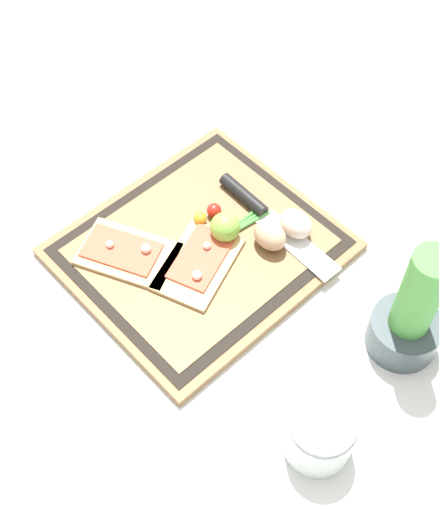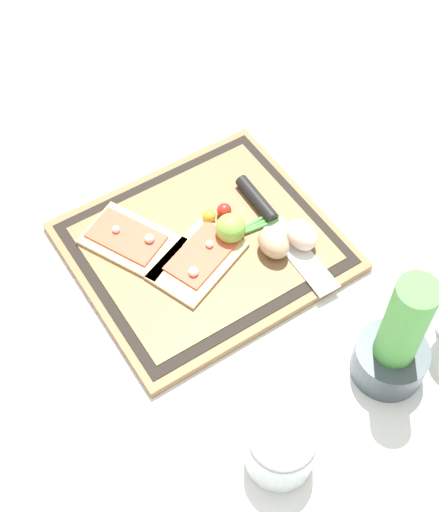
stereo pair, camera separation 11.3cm
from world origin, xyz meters
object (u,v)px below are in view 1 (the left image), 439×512
object	(u,v)px
cherry_tomato_red	(214,210)
herb_pot	(411,317)
lime	(225,227)
egg_brown	(270,236)
pizza_slice_far	(199,263)
egg_pink	(295,224)
knife	(258,209)
pizza_slice_near	(127,253)
cherry_tomato_yellow	(200,219)
sauce_jar	(319,436)

from	to	relation	value
cherry_tomato_red	herb_pot	world-z (taller)	herb_pot
herb_pot	lime	bearing A→B (deg)	-78.17
egg_brown	cherry_tomato_red	distance (m)	0.11
pizza_slice_far	lime	distance (m)	0.07
egg_pink	herb_pot	size ratio (longest dim) A/B	0.27
knife	egg_pink	bearing A→B (deg)	100.52
knife	egg_pink	distance (m)	0.07
lime	egg_brown	bearing A→B (deg)	125.05
herb_pot	pizza_slice_near	bearing A→B (deg)	-62.41
pizza_slice_near	lime	size ratio (longest dim) A/B	3.66
egg_pink	cherry_tomato_red	bearing A→B (deg)	-58.26
cherry_tomato_yellow	sauce_jar	world-z (taller)	sauce_jar
pizza_slice_far	egg_brown	distance (m)	0.12
egg_pink	herb_pot	xyz separation A→B (m)	(0.02, 0.25, 0.04)
knife	herb_pot	bearing A→B (deg)	88.18
cherry_tomato_red	cherry_tomato_yellow	bearing A→B (deg)	-7.36
egg_brown	cherry_tomato_yellow	bearing A→B (deg)	-64.04
egg_pink	sauce_jar	size ratio (longest dim) A/B	0.63
egg_pink	cherry_tomato_red	xyz separation A→B (m)	(0.07, -0.12, -0.01)
cherry_tomato_yellow	cherry_tomato_red	bearing A→B (deg)	172.64
pizza_slice_near	pizza_slice_far	size ratio (longest dim) A/B	1.03
egg_brown	herb_pot	xyz separation A→B (m)	(-0.02, 0.26, 0.04)
knife	lime	world-z (taller)	lime
egg_brown	egg_pink	size ratio (longest dim) A/B	1.00
knife	cherry_tomato_yellow	world-z (taller)	same
cherry_tomato_red	herb_pot	bearing A→B (deg)	97.73
egg_brown	cherry_tomato_yellow	world-z (taller)	egg_brown
lime	cherry_tomato_yellow	bearing A→B (deg)	-77.47
knife	lime	bearing A→B (deg)	-0.31
egg_pink	herb_pot	bearing A→B (deg)	84.56
lime	sauce_jar	size ratio (longest dim) A/B	0.53
egg_pink	egg_brown	bearing A→B (deg)	-13.58
knife	egg_brown	size ratio (longest dim) A/B	4.42
pizza_slice_near	sauce_jar	bearing A→B (deg)	89.43
lime	knife	bearing A→B (deg)	179.69
egg_pink	herb_pot	distance (m)	0.25
pizza_slice_far	pizza_slice_near	bearing A→B (deg)	-52.37
pizza_slice_far	egg_pink	size ratio (longest dim) A/B	2.98
pizza_slice_near	pizza_slice_far	distance (m)	0.12
egg_brown	cherry_tomato_red	size ratio (longest dim) A/B	2.43
egg_pink	cherry_tomato_red	world-z (taller)	egg_pink
pizza_slice_near	cherry_tomato_yellow	bearing A→B (deg)	166.24
egg_pink	herb_pot	world-z (taller)	herb_pot
egg_brown	herb_pot	bearing A→B (deg)	95.34
cherry_tomato_red	cherry_tomato_yellow	distance (m)	0.03
knife	sauce_jar	bearing A→B (deg)	56.85
cherry_tomato_yellow	herb_pot	world-z (taller)	herb_pot
herb_pot	egg_brown	bearing A→B (deg)	-84.66
sauce_jar	cherry_tomato_yellow	bearing A→B (deg)	-109.09
pizza_slice_near	cherry_tomato_red	xyz separation A→B (m)	(-0.16, 0.04, 0.01)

